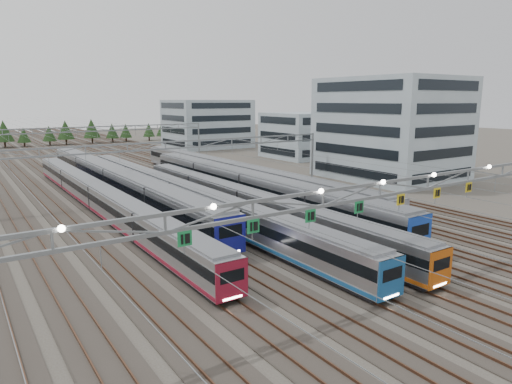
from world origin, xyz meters
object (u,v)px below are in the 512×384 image
train_d (246,203)px  gantry_mid (166,152)px  train_e (249,187)px  depot_bldg_mid (300,135)px  depot_bldg_south (390,129)px  depot_bldg_north (207,124)px  gantry_far (87,133)px  train_c (179,194)px  train_f (234,174)px  train_a (99,197)px  train_b (114,181)px  gantry_near (381,193)px

train_d → gantry_mid: size_ratio=0.92×
train_e → depot_bldg_mid: 52.54m
depot_bldg_south → depot_bldg_north: 66.86m
gantry_far → depot_bldg_south: depot_bldg_south is taller
train_c → train_f: bearing=32.1°
train_a → gantry_far: bearing=77.4°
train_f → depot_bldg_south: (27.73, -7.43, 6.64)m
train_b → depot_bldg_mid: 55.84m
train_a → gantry_near: size_ratio=1.15×
gantry_mid → train_d: bearing=-83.0°
train_d → train_f: size_ratio=0.80×
train_e → gantry_near: bearing=-103.5°
gantry_far → depot_bldg_mid: depot_bldg_mid is taller
train_d → depot_bldg_north: 84.94m
train_e → gantry_far: gantry_far is taller
gantry_near → gantry_mid: gantry_near is taller
train_a → gantry_mid: 13.24m
gantry_far → gantry_near: bearing=-90.0°
train_f → depot_bldg_south: 29.46m
train_c → train_e: train_e is taller
train_e → train_f: size_ratio=0.83×
train_b → gantry_far: 42.54m
depot_bldg_north → train_d: bearing=-114.8°
train_a → train_d: bearing=-43.6°
train_d → train_b: bearing=112.8°
train_b → gantry_near: (6.70, -43.32, 4.82)m
train_e → gantry_near: gantry_near is taller
train_c → gantry_far: (2.25, 54.12, 4.44)m
gantry_near → gantry_far: gantry_near is taller
gantry_near → gantry_mid: size_ratio=1.00×
train_b → depot_bldg_north: bearing=51.2°
train_f → depot_bldg_north: (26.61, 59.40, 4.76)m
train_e → depot_bldg_south: bearing=6.7°
train_b → train_f: size_ratio=1.02×
train_c → depot_bldg_south: (41.23, 1.04, 6.84)m
gantry_mid → gantry_far: (0.00, 45.00, 0.00)m
train_e → depot_bldg_mid: (38.17, 35.97, 3.07)m
gantry_mid → gantry_far: 45.00m
gantry_near → train_e: bearing=76.5°
train_a → train_e: 19.15m
depot_bldg_mid → gantry_mid: bearing=-151.8°
gantry_far → train_a: bearing=-102.6°
gantry_mid → depot_bldg_south: depot_bldg_south is taller
train_b → gantry_near: 44.10m
train_f → depot_bldg_mid: bearing=36.3°
train_b → gantry_mid: (6.75, -3.20, 4.12)m
train_c → train_e: size_ratio=1.27×
train_d → gantry_mid: 18.88m
depot_bldg_mid → train_b: bearing=-158.0°
train_f → depot_bldg_mid: depot_bldg_mid is taller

